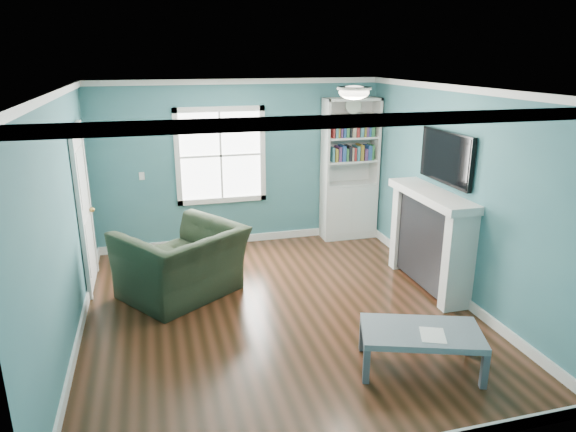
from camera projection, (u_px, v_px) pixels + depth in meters
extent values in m
plane|color=black|center=(279.00, 311.00, 6.15)|extent=(5.00, 5.00, 0.00)
plane|color=#356A75|center=(240.00, 164.00, 8.06)|extent=(4.50, 0.00, 4.50)
plane|color=#356A75|center=(368.00, 309.00, 3.46)|extent=(4.50, 0.00, 4.50)
plane|color=#356A75|center=(64.00, 224.00, 5.20)|extent=(0.00, 5.00, 5.00)
plane|color=#356A75|center=(455.00, 194.00, 6.31)|extent=(0.00, 5.00, 5.00)
plane|color=white|center=(278.00, 89.00, 5.37)|extent=(5.00, 5.00, 0.00)
cube|color=white|center=(242.00, 238.00, 8.42)|extent=(4.50, 0.03, 0.12)
cube|color=white|center=(80.00, 332.00, 5.58)|extent=(0.03, 5.00, 0.12)
cube|color=white|center=(445.00, 286.00, 6.68)|extent=(0.03, 5.00, 0.12)
cube|color=white|center=(238.00, 81.00, 7.67)|extent=(4.50, 0.04, 0.08)
cube|color=white|center=(376.00, 120.00, 3.10)|extent=(4.50, 0.04, 0.08)
cube|color=white|center=(48.00, 97.00, 4.83)|extent=(0.04, 5.00, 0.08)
cube|color=white|center=(465.00, 89.00, 5.93)|extent=(0.04, 5.00, 0.08)
cube|color=white|center=(221.00, 156.00, 7.94)|extent=(1.24, 0.01, 1.34)
cube|color=white|center=(177.00, 158.00, 7.76)|extent=(0.08, 0.06, 1.50)
cube|color=white|center=(263.00, 154.00, 8.09)|extent=(0.08, 0.06, 1.50)
cube|color=white|center=(223.00, 200.00, 8.14)|extent=(1.40, 0.06, 0.08)
cube|color=white|center=(219.00, 109.00, 7.71)|extent=(1.40, 0.06, 0.08)
cube|color=white|center=(221.00, 156.00, 7.93)|extent=(1.24, 0.03, 0.03)
cube|color=white|center=(221.00, 156.00, 7.93)|extent=(0.03, 0.03, 1.34)
cube|color=silver|center=(348.00, 211.00, 8.57)|extent=(0.90, 0.35, 0.90)
cube|color=silver|center=(325.00, 144.00, 8.12)|extent=(0.04, 0.35, 1.40)
cube|color=silver|center=(375.00, 141.00, 8.33)|extent=(0.04, 0.35, 1.40)
cube|color=silver|center=(347.00, 141.00, 8.37)|extent=(0.90, 0.02, 1.40)
cube|color=silver|center=(352.00, 99.00, 8.02)|extent=(0.90, 0.35, 0.04)
cube|color=silver|center=(349.00, 184.00, 8.43)|extent=(0.84, 0.33, 0.03)
cube|color=silver|center=(350.00, 161.00, 8.31)|extent=(0.84, 0.33, 0.03)
cube|color=silver|center=(351.00, 137.00, 8.20)|extent=(0.84, 0.33, 0.03)
cube|color=silver|center=(352.00, 115.00, 8.09)|extent=(0.84, 0.33, 0.03)
cube|color=teal|center=(351.00, 153.00, 8.26)|extent=(0.70, 0.25, 0.22)
cube|color=olive|center=(352.00, 130.00, 8.14)|extent=(0.70, 0.25, 0.22)
cylinder|color=beige|center=(353.00, 106.00, 8.00)|extent=(0.26, 0.06, 0.26)
cube|color=black|center=(431.00, 243.00, 6.67)|extent=(0.30, 1.20, 1.10)
cube|color=black|center=(428.00, 258.00, 6.72)|extent=(0.22, 0.65, 0.70)
cube|color=silver|center=(458.00, 262.00, 6.05)|extent=(0.36, 0.16, 1.20)
cube|color=silver|center=(405.00, 227.00, 7.28)|extent=(0.36, 0.16, 1.20)
cube|color=silver|center=(432.00, 195.00, 6.46)|extent=(0.44, 1.58, 0.10)
cube|color=black|center=(446.00, 157.00, 6.36)|extent=(0.06, 1.10, 0.65)
cube|color=silver|center=(84.00, 211.00, 6.58)|extent=(0.04, 0.80, 2.05)
cube|color=white|center=(81.00, 221.00, 6.17)|extent=(0.05, 0.08, 2.13)
cube|color=white|center=(89.00, 202.00, 7.00)|extent=(0.05, 0.08, 2.13)
cube|color=white|center=(75.00, 128.00, 6.27)|extent=(0.05, 0.98, 0.08)
sphere|color=#BF8C3F|center=(92.00, 210.00, 6.90)|extent=(0.07, 0.07, 0.07)
ellipsoid|color=white|center=(354.00, 92.00, 5.70)|extent=(0.34, 0.34, 0.15)
cylinder|color=white|center=(354.00, 88.00, 5.69)|extent=(0.38, 0.38, 0.03)
cube|color=white|center=(142.00, 176.00, 7.71)|extent=(0.08, 0.01, 0.12)
imported|color=black|center=(181.00, 251.00, 6.40)|extent=(1.63, 1.51, 1.19)
cube|color=#454B53|center=(366.00, 366.00, 4.77)|extent=(0.08, 0.08, 0.35)
cube|color=#454B53|center=(484.00, 371.00, 4.69)|extent=(0.08, 0.08, 0.35)
cube|color=#454B53|center=(363.00, 335.00, 5.30)|extent=(0.08, 0.08, 0.35)
cube|color=#454B53|center=(469.00, 339.00, 5.22)|extent=(0.08, 0.08, 0.35)
cube|color=slate|center=(421.00, 333.00, 4.93)|extent=(1.28, 0.96, 0.06)
cube|color=white|center=(433.00, 335.00, 4.83)|extent=(0.32, 0.35, 0.00)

